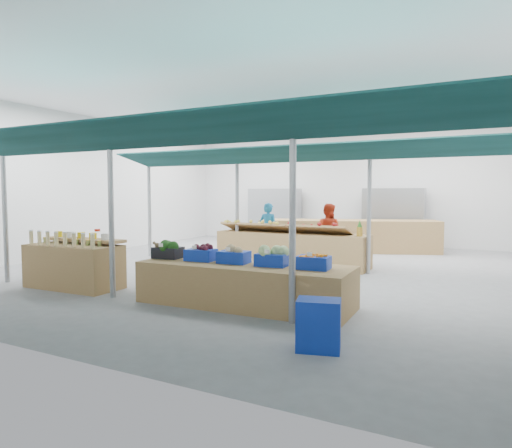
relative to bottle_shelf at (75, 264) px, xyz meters
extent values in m
plane|color=slate|center=(2.28, 3.71, -0.46)|extent=(13.00, 13.00, 0.00)
plane|color=silver|center=(2.28, 3.71, 3.74)|extent=(13.00, 13.00, 0.00)
plane|color=silver|center=(2.28, 10.21, 1.64)|extent=(12.00, 0.00, 12.00)
plane|color=silver|center=(-3.72, 3.71, 1.64)|extent=(0.00, 13.00, 13.00)
cylinder|color=gray|center=(-1.72, -0.29, 1.04)|extent=(0.10, 0.10, 3.00)
cylinder|color=gray|center=(-1.72, 4.21, 1.04)|extent=(0.10, 0.10, 3.00)
cylinder|color=gray|center=(1.28, -0.29, 1.04)|extent=(0.10, 0.10, 3.00)
cylinder|color=gray|center=(1.28, 4.21, 1.04)|extent=(0.10, 0.10, 3.00)
cylinder|color=gray|center=(4.78, -0.29, 1.04)|extent=(0.10, 0.10, 3.00)
cylinder|color=gray|center=(4.78, 4.21, 1.04)|extent=(0.10, 0.10, 3.00)
cylinder|color=gray|center=(3.03, -0.29, 2.39)|extent=(10.00, 0.06, 0.06)
cylinder|color=gray|center=(3.03, 4.21, 2.39)|extent=(10.00, 0.06, 0.06)
cube|color=black|center=(3.03, -0.94, 2.32)|extent=(9.50, 1.28, 0.30)
cube|color=black|center=(3.03, 0.36, 2.32)|extent=(9.50, 1.28, 0.30)
cube|color=black|center=(3.03, 3.56, 2.32)|extent=(9.50, 1.28, 0.30)
cube|color=black|center=(3.03, 4.86, 2.32)|extent=(9.50, 1.28, 0.30)
cube|color=#B23F33|center=(-0.22, 9.71, 0.54)|extent=(2.00, 0.50, 2.00)
cube|color=#B23F33|center=(4.28, 9.71, 0.54)|extent=(2.00, 0.50, 2.00)
cube|color=olive|center=(0.00, -0.04, -0.04)|extent=(1.95, 0.91, 0.85)
cube|color=#997247|center=(-0.01, 0.23, 0.47)|extent=(1.93, 0.43, 0.06)
cube|color=olive|center=(3.67, 0.30, -0.11)|extent=(3.64, 1.34, 0.70)
cube|color=olive|center=(2.74, 4.48, -0.04)|extent=(3.96, 0.98, 0.85)
cube|color=olive|center=(3.22, 7.88, 0.04)|extent=(5.63, 3.01, 1.01)
cube|color=#0E2C9D|center=(5.51, -1.20, -0.15)|extent=(0.59, 0.48, 0.62)
imported|color=#176595|center=(1.54, 5.58, 0.33)|extent=(0.58, 0.38, 1.58)
imported|color=#B32D16|center=(3.34, 5.58, 0.33)|extent=(0.77, 0.61, 1.58)
cube|color=black|center=(2.12, 0.24, 0.34)|extent=(0.53, 0.39, 0.20)
cube|color=white|center=(2.14, 0.02, 0.50)|extent=(0.08, 0.02, 0.06)
cube|color=#0E2C9D|center=(2.82, 0.26, 0.34)|extent=(0.53, 0.39, 0.20)
cube|color=white|center=(2.84, 0.04, 0.50)|extent=(0.08, 0.02, 0.06)
cube|color=#0E2C9D|center=(3.47, 0.29, 0.34)|extent=(0.53, 0.39, 0.20)
cube|color=white|center=(3.49, 0.07, 0.50)|extent=(0.08, 0.02, 0.06)
cube|color=#0E2C9D|center=(4.17, 0.31, 0.34)|extent=(0.53, 0.39, 0.20)
cube|color=white|center=(4.18, 0.10, 0.50)|extent=(0.08, 0.02, 0.06)
cube|color=#0E2C9D|center=(4.87, 0.34, 0.34)|extent=(0.53, 0.39, 0.20)
cube|color=white|center=(4.88, 0.12, 0.50)|extent=(0.08, 0.02, 0.06)
sphere|color=brown|center=(1.98, 0.11, 0.48)|extent=(0.09, 0.09, 0.09)
sphere|color=brown|center=(1.93, 0.09, 0.52)|extent=(0.06, 0.06, 0.06)
cylinder|color=#B91C0C|center=(0.01, 0.57, 0.64)|extent=(0.12, 0.12, 0.05)
cube|color=white|center=(0.01, 0.51, 0.42)|extent=(0.10, 0.01, 0.07)
cube|color=#997247|center=(1.79, 4.40, 0.50)|extent=(1.91, 0.71, 0.26)
cube|color=#997247|center=(3.53, 4.38, 0.50)|extent=(1.51, 0.71, 0.26)
cylinder|color=#8C6019|center=(4.52, 4.37, 0.49)|extent=(0.14, 0.14, 0.22)
cone|color=#26661E|center=(4.52, 4.37, 0.68)|extent=(0.12, 0.12, 0.18)
camera|label=1|loc=(7.32, -6.28, 1.43)|focal=32.00mm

